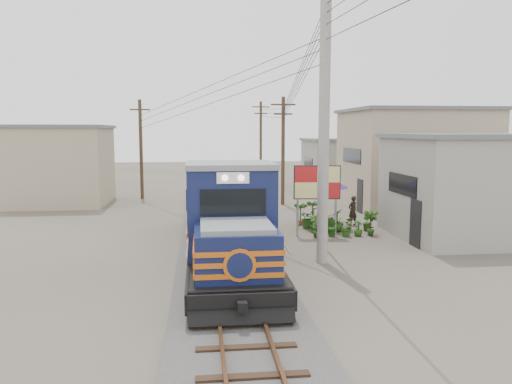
{
  "coord_description": "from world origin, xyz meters",
  "views": [
    {
      "loc": [
        -0.98,
        -18.05,
        4.84
      ],
      "look_at": [
        1.48,
        3.2,
        2.2
      ],
      "focal_mm": 35.0,
      "sensor_mm": 36.0,
      "label": 1
    }
  ],
  "objects": [
    {
      "name": "ballast",
      "position": [
        0.0,
        10.0,
        0.08
      ],
      "size": [
        3.6,
        70.0,
        0.16
      ],
      "primitive_type": "cube",
      "color": "#595651",
      "rests_on": "ground"
    },
    {
      "name": "shophouse_front",
      "position": [
        11.5,
        3.0,
        2.36
      ],
      "size": [
        7.35,
        6.3,
        4.7
      ],
      "color": "gray",
      "rests_on": "ground"
    },
    {
      "name": "plant_nursery",
      "position": [
        5.24,
        4.83,
        0.51
      ],
      "size": [
        3.51,
        3.2,
        1.13
      ],
      "color": "#244F16",
      "rests_on": "ground"
    },
    {
      "name": "shophouse_left",
      "position": [
        -10.0,
        16.0,
        2.61
      ],
      "size": [
        6.3,
        6.3,
        5.2
      ],
      "color": "tan",
      "rests_on": "ground"
    },
    {
      "name": "track",
      "position": [
        0.0,
        10.0,
        0.26
      ],
      "size": [
        1.15,
        70.0,
        0.12
      ],
      "color": "#51331E",
      "rests_on": "ground"
    },
    {
      "name": "ground",
      "position": [
        0.0,
        0.0,
        0.0
      ],
      "size": [
        120.0,
        120.0,
        0.0
      ],
      "primitive_type": "plane",
      "color": "#473F35",
      "rests_on": "ground"
    },
    {
      "name": "utility_pole_main",
      "position": [
        3.5,
        -0.5,
        5.0
      ],
      "size": [
        0.4,
        0.4,
        10.0
      ],
      "color": "#9E9B93",
      "rests_on": "ground"
    },
    {
      "name": "wooden_pole_far",
      "position": [
        4.8,
        28.0,
        3.93
      ],
      "size": [
        1.6,
        0.24,
        7.5
      ],
      "color": "#4C3826",
      "rests_on": "ground"
    },
    {
      "name": "vendor",
      "position": [
        6.84,
        6.42,
        0.77
      ],
      "size": [
        0.67,
        0.59,
        1.53
      ],
      "primitive_type": "imported",
      "rotation": [
        0.0,
        0.0,
        3.64
      ],
      "color": "black",
      "rests_on": "ground"
    },
    {
      "name": "power_lines",
      "position": [
        -0.14,
        8.49,
        7.56
      ],
      "size": [
        9.65,
        19.0,
        3.3
      ],
      "color": "black",
      "rests_on": "ground"
    },
    {
      "name": "shophouse_back",
      "position": [
        11.0,
        22.0,
        2.11
      ],
      "size": [
        6.3,
        6.3,
        4.2
      ],
      "color": "gray",
      "rests_on": "ground"
    },
    {
      "name": "wooden_pole_left",
      "position": [
        -5.0,
        18.0,
        3.68
      ],
      "size": [
        1.6,
        0.24,
        7.0
      ],
      "color": "#4C3826",
      "rests_on": "ground"
    },
    {
      "name": "shophouse_mid",
      "position": [
        12.5,
        12.0,
        3.11
      ],
      "size": [
        8.4,
        7.35,
        6.2
      ],
      "color": "tan",
      "rests_on": "ground"
    },
    {
      "name": "market_umbrella",
      "position": [
        5.26,
        5.93,
        2.31
      ],
      "size": [
        2.61,
        2.61,
        2.62
      ],
      "rotation": [
        0.0,
        0.0,
        0.1
      ],
      "color": "black",
      "rests_on": "ground"
    },
    {
      "name": "billboard",
      "position": [
        4.36,
        3.95,
        2.42
      ],
      "size": [
        2.12,
        0.36,
        3.28
      ],
      "rotation": [
        0.0,
        0.0,
        -0.11
      ],
      "color": "#99999E",
      "rests_on": "ground"
    },
    {
      "name": "wooden_pole_mid",
      "position": [
        4.5,
        14.0,
        3.68
      ],
      "size": [
        1.6,
        0.24,
        7.0
      ],
      "color": "#4C3826",
      "rests_on": "ground"
    },
    {
      "name": "locomotive",
      "position": [
        0.0,
        0.8,
        1.64
      ],
      "size": [
        2.75,
        14.94,
        3.7
      ],
      "color": "black",
      "rests_on": "ground"
    }
  ]
}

